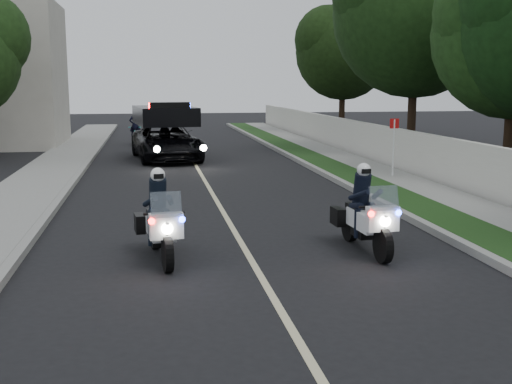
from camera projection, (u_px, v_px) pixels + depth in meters
ground at (298, 341)px, 7.69m from camera, size 120.00×120.00×0.00m
curb_right at (357, 190)px, 18.07m from camera, size 0.20×60.00×0.15m
grass_verge at (380, 190)px, 18.19m from camera, size 1.20×60.00×0.16m
sidewalk_right at (422, 188)px, 18.40m from camera, size 1.40×60.00×0.16m
property_wall at (456, 165)px, 18.45m from camera, size 0.22×60.00×1.50m
curb_left at (60, 199)px, 16.72m from camera, size 0.20×60.00×0.15m
sidewalk_left at (17, 200)px, 16.54m from camera, size 2.00×60.00×0.16m
lane_marking at (214, 197)px, 17.41m from camera, size 0.12×50.00×0.01m
police_moto_left at (161, 259)px, 11.28m from camera, size 0.90×1.99×1.64m
police_moto_right at (364, 251)px, 11.83m from camera, size 0.78×1.98×1.65m
police_suv at (167, 160)px, 25.89m from camera, size 3.05×5.49×2.54m
bicycle at (136, 145)px, 32.12m from camera, size 0.67×1.84×0.96m
cyclist at (136, 145)px, 32.12m from camera, size 0.62×0.45×1.58m
sign_post at (392, 180)px, 20.41m from camera, size 0.35×0.35×2.06m
tree_right_b at (506, 178)px, 20.92m from camera, size 6.53×6.53×8.95m
tree_right_d at (410, 156)px, 27.15m from camera, size 7.67×7.67×11.48m
tree_right_e at (341, 134)px, 39.08m from camera, size 7.14×7.14×9.65m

